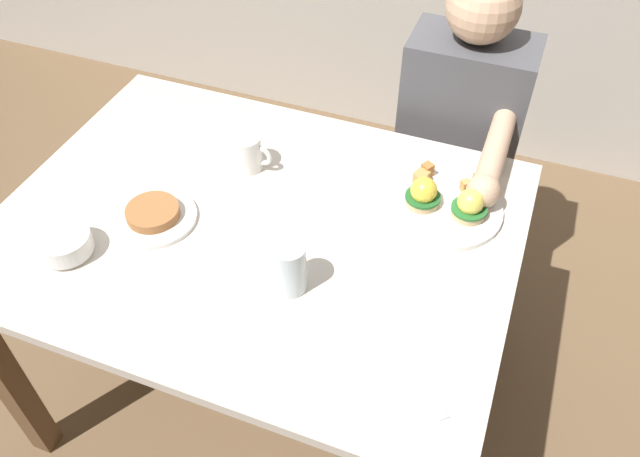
# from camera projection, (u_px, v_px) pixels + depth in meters

# --- Properties ---
(ground_plane) EXTENTS (6.00, 6.00, 0.00)m
(ground_plane) POSITION_uv_depth(u_px,v_px,m) (272.00, 387.00, 2.02)
(ground_plane) COLOR brown
(dining_table) EXTENTS (1.20, 0.90, 0.74)m
(dining_table) POSITION_uv_depth(u_px,v_px,m) (259.00, 253.00, 1.57)
(dining_table) COLOR silver
(dining_table) RESTS_ON ground_plane
(eggs_benedict_plate) EXTENTS (0.27, 0.27, 0.09)m
(eggs_benedict_plate) POSITION_uv_depth(u_px,v_px,m) (446.00, 203.00, 1.51)
(eggs_benedict_plate) COLOR white
(eggs_benedict_plate) RESTS_ON dining_table
(fruit_bowl) EXTENTS (0.12, 0.12, 0.05)m
(fruit_bowl) POSITION_uv_depth(u_px,v_px,m) (64.00, 244.00, 1.41)
(fruit_bowl) COLOR white
(fruit_bowl) RESTS_ON dining_table
(coffee_mug) EXTENTS (0.11, 0.08, 0.09)m
(coffee_mug) POSITION_uv_depth(u_px,v_px,m) (247.00, 152.00, 1.60)
(coffee_mug) COLOR white
(coffee_mug) RESTS_ON dining_table
(fork) EXTENTS (0.12, 0.13, 0.00)m
(fork) POSITION_uv_depth(u_px,v_px,m) (426.00, 388.00, 1.19)
(fork) COLOR silver
(fork) RESTS_ON dining_table
(water_glass_near) EXTENTS (0.07, 0.07, 0.12)m
(water_glass_near) POSITION_uv_depth(u_px,v_px,m) (289.00, 269.00, 1.32)
(water_glass_near) COLOR silver
(water_glass_near) RESTS_ON dining_table
(side_plate) EXTENTS (0.20, 0.20, 0.04)m
(side_plate) POSITION_uv_depth(u_px,v_px,m) (153.00, 215.00, 1.49)
(side_plate) COLOR white
(side_plate) RESTS_ON dining_table
(diner_person) EXTENTS (0.34, 0.54, 1.14)m
(diner_person) POSITION_uv_depth(u_px,v_px,m) (458.00, 139.00, 1.86)
(diner_person) COLOR #33333D
(diner_person) RESTS_ON ground_plane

